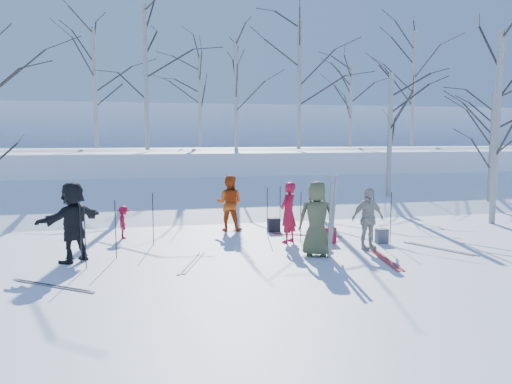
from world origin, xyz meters
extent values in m
plane|color=white|center=(0.00, 0.00, 0.00)|extent=(120.00, 120.00, 0.00)
cube|color=white|center=(0.00, 7.00, 0.15)|extent=(70.00, 9.49, 4.12)
cube|color=white|center=(0.00, 17.00, 1.00)|extent=(70.00, 18.00, 2.20)
cube|color=white|center=(0.00, 38.00, 2.00)|extent=(90.00, 30.00, 6.00)
imported|color=#4E5432|center=(0.99, -0.55, 0.88)|extent=(1.00, 0.82, 1.76)
imported|color=#B6102B|center=(0.76, 1.04, 0.79)|extent=(0.68, 0.68, 1.59)
imported|color=#BC430E|center=(-0.47, 3.00, 0.82)|extent=(0.97, 0.88, 1.64)
imported|color=#B6102B|center=(-3.47, 2.50, 0.45)|extent=(0.35, 0.59, 0.90)
imported|color=beige|center=(2.43, -0.18, 0.77)|extent=(0.95, 0.54, 1.54)
imported|color=black|center=(-4.45, 0.15, 0.90)|extent=(1.54, 1.56, 1.79)
imported|color=black|center=(1.42, 0.20, 0.24)|extent=(0.56, 0.62, 0.49)
cube|color=silver|center=(1.21, -0.83, 0.95)|extent=(0.08, 0.16, 1.90)
cube|color=silver|center=(1.31, -0.74, 0.95)|extent=(0.14, 0.23, 1.89)
cylinder|color=black|center=(-4.13, -0.55, 0.67)|extent=(0.02, 0.02, 1.34)
cylinder|color=black|center=(0.49, 2.22, 0.67)|extent=(0.02, 0.02, 1.34)
cylinder|color=black|center=(3.32, 0.34, 0.67)|extent=(0.02, 0.02, 1.34)
cylinder|color=black|center=(3.03, 0.74, 0.67)|extent=(0.02, 0.02, 1.34)
cylinder|color=black|center=(-3.56, 0.28, 0.67)|extent=(0.02, 0.02, 1.34)
cylinder|color=black|center=(-2.70, 1.53, 0.67)|extent=(0.02, 0.02, 1.34)
cylinder|color=black|center=(1.09, 0.99, 0.67)|extent=(0.02, 0.02, 1.34)
cylinder|color=black|center=(-4.28, -0.01, 0.67)|extent=(0.02, 0.02, 1.34)
cylinder|color=black|center=(0.99, 2.67, 0.67)|extent=(0.02, 0.02, 1.34)
cube|color=maroon|center=(1.77, 0.70, 0.21)|extent=(0.32, 0.22, 0.42)
cube|color=#505157|center=(3.11, 0.39, 0.19)|extent=(0.30, 0.20, 0.38)
cube|color=black|center=(0.77, 2.55, 0.20)|extent=(0.34, 0.24, 0.40)
camera|label=1|loc=(-2.88, -11.34, 2.78)|focal=35.00mm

